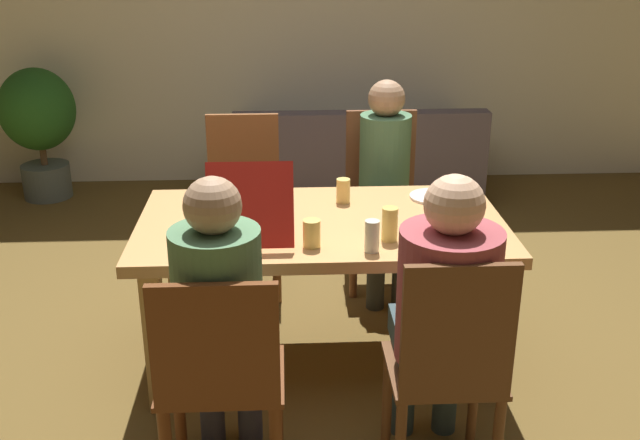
{
  "coord_description": "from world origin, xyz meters",
  "views": [
    {
      "loc": [
        -0.16,
        -3.14,
        1.97
      ],
      "look_at": [
        0.0,
        0.1,
        0.7
      ],
      "focal_mm": 41.73,
      "sensor_mm": 36.0,
      "label": 1
    }
  ],
  "objects_px": {
    "plate_0": "(433,197)",
    "couch": "(357,165)",
    "plate_1": "(451,218)",
    "drinking_glass_2": "(312,233)",
    "person_0": "(386,173)",
    "drinking_glass_1": "(372,236)",
    "chair_2": "(220,383)",
    "chair_0": "(381,194)",
    "drinking_glass_3": "(343,191)",
    "person_1": "(444,302)",
    "chair_3": "(244,199)",
    "dining_table": "(321,240)",
    "pizza_box_0": "(253,221)",
    "drinking_glass_0": "(390,224)",
    "chair_1": "(449,368)",
    "potted_plant": "(38,120)",
    "person_2": "(220,309)"
  },
  "relations": [
    {
      "from": "chair_2",
      "to": "dining_table",
      "type": "bearing_deg",
      "value": 66.94
    },
    {
      "from": "potted_plant",
      "to": "drinking_glass_0",
      "type": "bearing_deg",
      "value": -49.89
    },
    {
      "from": "chair_0",
      "to": "chair_1",
      "type": "distance_m",
      "value": 1.85
    },
    {
      "from": "dining_table",
      "to": "pizza_box_0",
      "type": "distance_m",
      "value": 0.36
    },
    {
      "from": "person_2",
      "to": "pizza_box_0",
      "type": "bearing_deg",
      "value": 82.18
    },
    {
      "from": "pizza_box_0",
      "to": "drinking_glass_1",
      "type": "relative_size",
      "value": 3.43
    },
    {
      "from": "person_2",
      "to": "couch",
      "type": "relative_size",
      "value": 0.67
    },
    {
      "from": "plate_1",
      "to": "drinking_glass_2",
      "type": "xyz_separation_m",
      "value": [
        -0.64,
        -0.27,
        0.05
      ]
    },
    {
      "from": "chair_0",
      "to": "chair_1",
      "type": "xyz_separation_m",
      "value": [
        0.0,
        -1.85,
        0.01
      ]
    },
    {
      "from": "chair_3",
      "to": "drinking_glass_2",
      "type": "xyz_separation_m",
      "value": [
        0.34,
        -1.2,
        0.28
      ]
    },
    {
      "from": "chair_2",
      "to": "drinking_glass_2",
      "type": "relative_size",
      "value": 7.89
    },
    {
      "from": "plate_0",
      "to": "chair_3",
      "type": "bearing_deg",
      "value": 146.94
    },
    {
      "from": "person_1",
      "to": "plate_0",
      "type": "xyz_separation_m",
      "value": [
        0.17,
        1.08,
        0.01
      ]
    },
    {
      "from": "person_1",
      "to": "drinking_glass_0",
      "type": "xyz_separation_m",
      "value": [
        -0.12,
        0.56,
        0.08
      ]
    },
    {
      "from": "person_0",
      "to": "chair_3",
      "type": "xyz_separation_m",
      "value": [
        -0.8,
        0.15,
        -0.19
      ]
    },
    {
      "from": "person_1",
      "to": "plate_1",
      "type": "bearing_deg",
      "value": 76.22
    },
    {
      "from": "person_0",
      "to": "drinking_glass_1",
      "type": "bearing_deg",
      "value": -100.62
    },
    {
      "from": "chair_0",
      "to": "drinking_glass_3",
      "type": "distance_m",
      "value": 0.78
    },
    {
      "from": "plate_0",
      "to": "couch",
      "type": "relative_size",
      "value": 0.13
    },
    {
      "from": "potted_plant",
      "to": "plate_0",
      "type": "bearing_deg",
      "value": -40.43
    },
    {
      "from": "chair_0",
      "to": "chair_2",
      "type": "bearing_deg",
      "value": -113.39
    },
    {
      "from": "plate_0",
      "to": "couch",
      "type": "distance_m",
      "value": 2.07
    },
    {
      "from": "pizza_box_0",
      "to": "person_2",
      "type": "bearing_deg",
      "value": -97.82
    },
    {
      "from": "chair_3",
      "to": "drinking_glass_0",
      "type": "height_order",
      "value": "chair_3"
    },
    {
      "from": "chair_2",
      "to": "drinking_glass_1",
      "type": "height_order",
      "value": "chair_2"
    },
    {
      "from": "chair_2",
      "to": "drinking_glass_0",
      "type": "height_order",
      "value": "chair_2"
    },
    {
      "from": "drinking_glass_0",
      "to": "drinking_glass_1",
      "type": "relative_size",
      "value": 1.09
    },
    {
      "from": "drinking_glass_0",
      "to": "couch",
      "type": "relative_size",
      "value": 0.08
    },
    {
      "from": "pizza_box_0",
      "to": "potted_plant",
      "type": "relative_size",
      "value": 0.46
    },
    {
      "from": "chair_0",
      "to": "plate_0",
      "type": "distance_m",
      "value": 0.69
    },
    {
      "from": "drinking_glass_3",
      "to": "drinking_glass_2",
      "type": "bearing_deg",
      "value": -108.13
    },
    {
      "from": "chair_0",
      "to": "plate_1",
      "type": "xyz_separation_m",
      "value": [
        0.19,
        -0.93,
        0.21
      ]
    },
    {
      "from": "drinking_glass_2",
      "to": "drinking_glass_3",
      "type": "distance_m",
      "value": 0.56
    },
    {
      "from": "plate_1",
      "to": "couch",
      "type": "xyz_separation_m",
      "value": [
        -0.2,
        2.31,
        -0.46
      ]
    },
    {
      "from": "dining_table",
      "to": "drinking_glass_2",
      "type": "bearing_deg",
      "value": -100.42
    },
    {
      "from": "person_0",
      "to": "chair_2",
      "type": "bearing_deg",
      "value": -115.21
    },
    {
      "from": "person_0",
      "to": "chair_1",
      "type": "relative_size",
      "value": 1.24
    },
    {
      "from": "chair_0",
      "to": "chair_1",
      "type": "relative_size",
      "value": 1.02
    },
    {
      "from": "chair_3",
      "to": "pizza_box_0",
      "type": "height_order",
      "value": "pizza_box_0"
    },
    {
      "from": "person_0",
      "to": "drinking_glass_2",
      "type": "bearing_deg",
      "value": -113.25
    },
    {
      "from": "person_0",
      "to": "plate_1",
      "type": "relative_size",
      "value": 4.99
    },
    {
      "from": "chair_1",
      "to": "dining_table",
      "type": "bearing_deg",
      "value": 112.95
    },
    {
      "from": "pizza_box_0",
      "to": "plate_0",
      "type": "xyz_separation_m",
      "value": [
        0.87,
        0.39,
        -0.05
      ]
    },
    {
      "from": "couch",
      "to": "potted_plant",
      "type": "xyz_separation_m",
      "value": [
        -2.41,
        0.19,
        0.33
      ]
    },
    {
      "from": "person_1",
      "to": "chair_3",
      "type": "relative_size",
      "value": 1.24
    },
    {
      "from": "chair_3",
      "to": "plate_0",
      "type": "relative_size",
      "value": 4.25
    },
    {
      "from": "person_0",
      "to": "drinking_glass_3",
      "type": "relative_size",
      "value": 10.26
    },
    {
      "from": "chair_1",
      "to": "chair_3",
      "type": "xyz_separation_m",
      "value": [
        -0.8,
        1.84,
        -0.02
      ]
    },
    {
      "from": "plate_0",
      "to": "person_0",
      "type": "bearing_deg",
      "value": 109.29
    },
    {
      "from": "plate_1",
      "to": "drinking_glass_2",
      "type": "bearing_deg",
      "value": -157.26
    }
  ]
}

